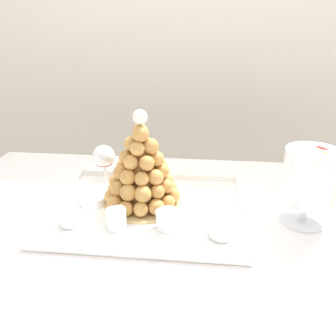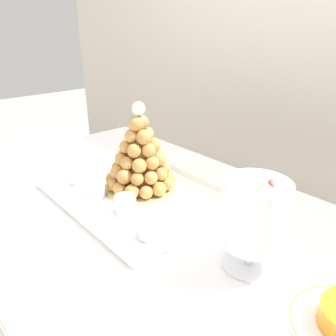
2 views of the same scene
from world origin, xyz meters
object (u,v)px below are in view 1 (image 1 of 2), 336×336
object	(u,v)px
dessert_cup_centre	(168,220)
dessert_cup_mid_right	(221,228)
creme_brulee_ramekin	(95,197)
wine_glass	(104,158)
dessert_cup_left	(70,217)
serving_tray	(148,210)
croquembouche	(141,171)
dessert_cup_mid_left	(116,220)
macaron_goblet	(310,177)

from	to	relation	value
dessert_cup_centre	dessert_cup_mid_right	bearing A→B (deg)	-8.99
creme_brulee_ramekin	wine_glass	distance (m)	0.14
dessert_cup_left	dessert_cup_mid_right	distance (m)	0.40
serving_tray	dessert_cup_mid_right	world-z (taller)	dessert_cup_mid_right
croquembouche	dessert_cup_mid_left	bearing A→B (deg)	-108.16
dessert_cup_mid_left	creme_brulee_ramekin	world-z (taller)	dessert_cup_mid_left
dessert_cup_left	dessert_cup_mid_left	distance (m)	0.13
wine_glass	croquembouche	bearing A→B (deg)	-37.47
dessert_cup_left	wine_glass	bearing A→B (deg)	82.74
dessert_cup_left	creme_brulee_ramekin	xyz separation A→B (m)	(0.03, 0.13, -0.01)
croquembouche	wine_glass	world-z (taller)	croquembouche
creme_brulee_ramekin	dessert_cup_centre	bearing A→B (deg)	-26.95
dessert_cup_centre	wine_glass	bearing A→B (deg)	134.92
dessert_cup_left	dessert_cup_mid_right	size ratio (longest dim) A/B	0.91
croquembouche	dessert_cup_mid_left	distance (m)	0.16
creme_brulee_ramekin	macaron_goblet	distance (m)	0.61
creme_brulee_ramekin	serving_tray	bearing A→B (deg)	-9.96
serving_tray	croquembouche	bearing A→B (deg)	124.02
dessert_cup_centre	wine_glass	distance (m)	0.33
macaron_goblet	croquembouche	bearing A→B (deg)	174.79
dessert_cup_mid_right	dessert_cup_left	bearing A→B (deg)	178.09
dessert_cup_left	dessert_cup_mid_left	size ratio (longest dim) A/B	1.02
creme_brulee_ramekin	macaron_goblet	size ratio (longest dim) A/B	0.45
croquembouche	dessert_cup_mid_right	size ratio (longest dim) A/B	4.67
croquembouche	dessert_cup_centre	distance (m)	0.17
serving_tray	wine_glass	world-z (taller)	wine_glass
serving_tray	creme_brulee_ramekin	size ratio (longest dim) A/B	5.55
dessert_cup_left	dessert_cup_centre	world-z (taller)	dessert_cup_centre
wine_glass	creme_brulee_ramekin	bearing A→B (deg)	-91.35
serving_tray	croquembouche	world-z (taller)	croquembouche
serving_tray	dessert_cup_centre	size ratio (longest dim) A/B	8.85
dessert_cup_centre	macaron_goblet	size ratio (longest dim) A/B	0.28
dessert_cup_mid_left	croquembouche	bearing A→B (deg)	71.84
dessert_cup_mid_left	macaron_goblet	world-z (taller)	macaron_goblet
wine_glass	serving_tray	bearing A→B (deg)	-40.79
dessert_cup_left	serving_tray	bearing A→B (deg)	26.58
dessert_cup_mid_right	macaron_goblet	world-z (taller)	macaron_goblet
dessert_cup_mid_left	dessert_cup_mid_right	xyz separation A→B (m)	(0.27, -0.01, -0.00)
dessert_cup_centre	dessert_cup_mid_right	distance (m)	0.14
wine_glass	dessert_cup_mid_right	bearing A→B (deg)	-34.51
macaron_goblet	wine_glass	size ratio (longest dim) A/B	1.52
serving_tray	wine_glass	xyz separation A→B (m)	(-0.16, 0.14, 0.10)
croquembouche	dessert_cup_mid_left	xyz separation A→B (m)	(-0.04, -0.14, -0.08)
dessert_cup_mid_right	creme_brulee_ramekin	world-z (taller)	dessert_cup_mid_right
serving_tray	wine_glass	size ratio (longest dim) A/B	3.76
serving_tray	macaron_goblet	xyz separation A→B (m)	(0.43, -0.01, 0.13)
macaron_goblet	serving_tray	bearing A→B (deg)	178.89
dessert_cup_mid_right	wine_glass	distance (m)	0.45
dessert_cup_left	wine_glass	world-z (taller)	wine_glass
dessert_cup_centre	creme_brulee_ramekin	world-z (taller)	dessert_cup_centre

